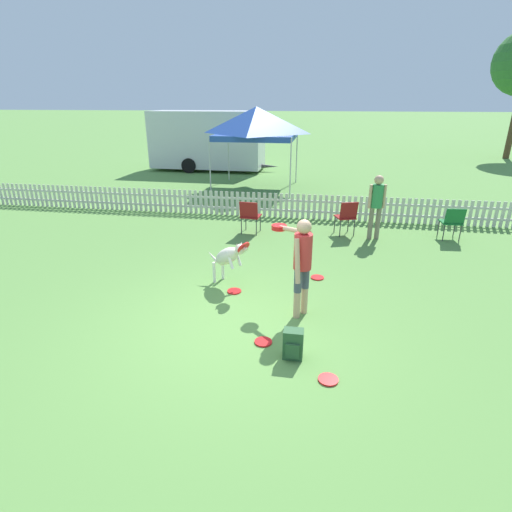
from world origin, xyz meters
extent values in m
plane|color=#5B8C42|center=(0.00, 0.00, 0.00)|extent=(240.00, 240.00, 0.00)
cylinder|color=tan|center=(0.88, 0.44, 0.22)|extent=(0.11, 0.11, 0.45)
cylinder|color=#474C5B|center=(0.88, 0.44, 0.63)|extent=(0.12, 0.12, 0.37)
cylinder|color=tan|center=(0.99, 0.61, 0.22)|extent=(0.11, 0.11, 0.45)
cylinder|color=#474C5B|center=(0.99, 0.61, 0.63)|extent=(0.12, 0.12, 0.37)
cylinder|color=red|center=(0.94, 0.52, 1.09)|extent=(0.39, 0.39, 0.56)
sphere|color=tan|center=(0.94, 0.52, 1.48)|extent=(0.22, 0.22, 0.22)
cylinder|color=tan|center=(0.87, 0.32, 1.01)|extent=(0.15, 0.21, 0.68)
cylinder|color=tan|center=(0.77, 0.88, 1.31)|extent=(0.58, 0.49, 0.14)
cylinder|color=red|center=(0.50, 1.09, 1.25)|extent=(0.25, 0.25, 0.02)
cylinder|color=red|center=(0.50, 1.09, 1.28)|extent=(0.25, 0.25, 0.02)
cylinder|color=red|center=(0.50, 1.09, 1.31)|extent=(0.25, 0.25, 0.02)
ellipsoid|color=beige|center=(-0.48, 1.44, 0.57)|extent=(0.72, 0.62, 0.56)
ellipsoid|color=white|center=(-0.48, 1.44, 0.52)|extent=(0.38, 0.33, 0.27)
sphere|color=beige|center=(-0.19, 1.25, 0.79)|extent=(0.19, 0.19, 0.19)
cone|color=beige|center=(-0.12, 1.21, 0.84)|extent=(0.20, 0.18, 0.16)
cylinder|color=red|center=(-0.12, 1.21, 0.84)|extent=(0.27, 0.30, 0.23)
cone|color=beige|center=(-0.18, 1.31, 0.87)|extent=(0.06, 0.06, 0.08)
cone|color=beige|center=(-0.24, 1.22, 0.87)|extent=(0.06, 0.06, 0.08)
cylinder|color=white|center=(-0.63, 1.67, 0.20)|extent=(0.06, 0.06, 0.41)
cylinder|color=white|center=(-0.75, 1.48, 0.20)|extent=(0.06, 0.06, 0.41)
cylinder|color=white|center=(-0.28, 1.43, 0.57)|extent=(0.19, 0.15, 0.32)
cylinder|color=white|center=(-0.39, 1.26, 0.57)|extent=(0.19, 0.15, 0.32)
cone|color=beige|center=(-0.82, 1.66, 0.46)|extent=(0.28, 0.22, 0.21)
cylinder|color=red|center=(1.18, 2.00, 0.01)|extent=(0.25, 0.25, 0.02)
cylinder|color=red|center=(0.47, -0.37, 0.01)|extent=(0.25, 0.25, 0.02)
cylinder|color=red|center=(-0.29, 1.15, 0.01)|extent=(0.25, 0.25, 0.02)
cylinder|color=red|center=(1.39, -1.05, 0.01)|extent=(0.25, 0.25, 0.02)
cube|color=#2D5633|center=(0.91, -0.64, 0.21)|extent=(0.27, 0.18, 0.42)
cube|color=#2D5633|center=(0.91, -0.75, 0.17)|extent=(0.19, 0.04, 0.21)
cube|color=beige|center=(0.00, 6.16, 0.21)|extent=(23.49, 0.04, 0.06)
cube|color=beige|center=(0.00, 6.16, 0.51)|extent=(23.49, 0.04, 0.06)
cube|color=beige|center=(-9.23, 6.16, 0.36)|extent=(0.09, 0.02, 0.71)
cube|color=beige|center=(-9.07, 6.16, 0.36)|extent=(0.09, 0.02, 0.71)
cube|color=beige|center=(-8.91, 6.16, 0.36)|extent=(0.09, 0.02, 0.71)
cube|color=beige|center=(-8.75, 6.16, 0.36)|extent=(0.09, 0.02, 0.71)
cube|color=beige|center=(-8.59, 6.16, 0.36)|extent=(0.09, 0.02, 0.71)
cube|color=beige|center=(-8.42, 6.16, 0.36)|extent=(0.09, 0.02, 0.71)
cube|color=beige|center=(-8.26, 6.16, 0.36)|extent=(0.09, 0.02, 0.71)
cube|color=beige|center=(-8.10, 6.16, 0.36)|extent=(0.09, 0.02, 0.71)
cube|color=beige|center=(-7.94, 6.16, 0.36)|extent=(0.09, 0.02, 0.71)
cube|color=beige|center=(-7.78, 6.16, 0.36)|extent=(0.09, 0.02, 0.71)
cube|color=beige|center=(-7.61, 6.16, 0.36)|extent=(0.09, 0.02, 0.71)
cube|color=beige|center=(-7.45, 6.16, 0.36)|extent=(0.09, 0.02, 0.71)
cube|color=beige|center=(-7.29, 6.16, 0.36)|extent=(0.09, 0.02, 0.71)
cube|color=beige|center=(-7.13, 6.16, 0.36)|extent=(0.09, 0.02, 0.71)
cube|color=beige|center=(-6.97, 6.16, 0.36)|extent=(0.09, 0.02, 0.71)
cube|color=beige|center=(-6.80, 6.16, 0.36)|extent=(0.09, 0.02, 0.71)
cube|color=beige|center=(-6.64, 6.16, 0.36)|extent=(0.09, 0.02, 0.71)
cube|color=beige|center=(-6.48, 6.16, 0.36)|extent=(0.09, 0.02, 0.71)
cube|color=beige|center=(-6.32, 6.16, 0.36)|extent=(0.09, 0.02, 0.71)
cube|color=beige|center=(-6.16, 6.16, 0.36)|extent=(0.09, 0.02, 0.71)
cube|color=beige|center=(-5.99, 6.16, 0.36)|extent=(0.09, 0.02, 0.71)
cube|color=beige|center=(-5.83, 6.16, 0.36)|extent=(0.09, 0.02, 0.71)
cube|color=beige|center=(-5.67, 6.16, 0.36)|extent=(0.09, 0.02, 0.71)
cube|color=beige|center=(-5.51, 6.16, 0.36)|extent=(0.09, 0.02, 0.71)
cube|color=beige|center=(-5.35, 6.16, 0.36)|extent=(0.09, 0.02, 0.71)
cube|color=beige|center=(-5.18, 6.16, 0.36)|extent=(0.09, 0.02, 0.71)
cube|color=beige|center=(-5.02, 6.16, 0.36)|extent=(0.09, 0.02, 0.71)
cube|color=beige|center=(-4.86, 6.16, 0.36)|extent=(0.09, 0.02, 0.71)
cube|color=beige|center=(-4.70, 6.16, 0.36)|extent=(0.09, 0.02, 0.71)
cube|color=beige|center=(-4.54, 6.16, 0.36)|extent=(0.09, 0.02, 0.71)
cube|color=beige|center=(-4.37, 6.16, 0.36)|extent=(0.09, 0.02, 0.71)
cube|color=beige|center=(-4.21, 6.16, 0.36)|extent=(0.09, 0.02, 0.71)
cube|color=beige|center=(-4.05, 6.16, 0.36)|extent=(0.09, 0.02, 0.71)
cube|color=beige|center=(-3.89, 6.16, 0.36)|extent=(0.09, 0.02, 0.71)
cube|color=beige|center=(-3.73, 6.16, 0.36)|extent=(0.09, 0.02, 0.71)
cube|color=beige|center=(-3.56, 6.16, 0.36)|extent=(0.09, 0.02, 0.71)
cube|color=beige|center=(-3.40, 6.16, 0.36)|extent=(0.09, 0.02, 0.71)
cube|color=beige|center=(-3.24, 6.16, 0.36)|extent=(0.09, 0.02, 0.71)
cube|color=beige|center=(-3.08, 6.16, 0.36)|extent=(0.09, 0.02, 0.71)
cube|color=beige|center=(-2.92, 6.16, 0.36)|extent=(0.09, 0.02, 0.71)
cube|color=beige|center=(-2.75, 6.16, 0.36)|extent=(0.09, 0.02, 0.71)
cube|color=beige|center=(-2.59, 6.16, 0.36)|extent=(0.09, 0.02, 0.71)
cube|color=beige|center=(-2.43, 6.16, 0.36)|extent=(0.09, 0.02, 0.71)
cube|color=beige|center=(-2.27, 6.16, 0.36)|extent=(0.09, 0.02, 0.71)
cube|color=beige|center=(-2.11, 6.16, 0.36)|extent=(0.09, 0.02, 0.71)
cube|color=beige|center=(-1.94, 6.16, 0.36)|extent=(0.09, 0.02, 0.71)
cube|color=beige|center=(-1.78, 6.16, 0.36)|extent=(0.09, 0.02, 0.71)
cube|color=beige|center=(-1.62, 6.16, 0.36)|extent=(0.09, 0.02, 0.71)
cube|color=beige|center=(-1.46, 6.16, 0.36)|extent=(0.09, 0.02, 0.71)
cube|color=beige|center=(-1.30, 6.16, 0.36)|extent=(0.09, 0.02, 0.71)
cube|color=beige|center=(-1.13, 6.16, 0.36)|extent=(0.09, 0.02, 0.71)
cube|color=beige|center=(-0.97, 6.16, 0.36)|extent=(0.09, 0.02, 0.71)
cube|color=beige|center=(-0.81, 6.16, 0.36)|extent=(0.09, 0.02, 0.71)
cube|color=beige|center=(-0.65, 6.16, 0.36)|extent=(0.09, 0.02, 0.71)
cube|color=beige|center=(-0.49, 6.16, 0.36)|extent=(0.09, 0.02, 0.71)
cube|color=beige|center=(-0.32, 6.16, 0.36)|extent=(0.09, 0.02, 0.71)
cube|color=beige|center=(-0.16, 6.16, 0.36)|extent=(0.09, 0.02, 0.71)
cube|color=beige|center=(0.00, 6.16, 0.36)|extent=(0.09, 0.02, 0.71)
cube|color=beige|center=(0.16, 6.16, 0.36)|extent=(0.09, 0.02, 0.71)
cube|color=beige|center=(0.32, 6.16, 0.36)|extent=(0.09, 0.02, 0.71)
cube|color=beige|center=(0.49, 6.16, 0.36)|extent=(0.09, 0.02, 0.71)
cube|color=beige|center=(0.65, 6.16, 0.36)|extent=(0.09, 0.02, 0.71)
cube|color=beige|center=(0.81, 6.16, 0.36)|extent=(0.09, 0.02, 0.71)
cube|color=beige|center=(0.97, 6.16, 0.36)|extent=(0.09, 0.02, 0.71)
cube|color=beige|center=(1.13, 6.16, 0.36)|extent=(0.09, 0.02, 0.71)
cube|color=beige|center=(1.30, 6.16, 0.36)|extent=(0.09, 0.02, 0.71)
cube|color=beige|center=(1.46, 6.16, 0.36)|extent=(0.09, 0.02, 0.71)
cube|color=beige|center=(1.62, 6.16, 0.36)|extent=(0.09, 0.02, 0.71)
cube|color=beige|center=(1.78, 6.16, 0.36)|extent=(0.09, 0.02, 0.71)
cube|color=beige|center=(1.94, 6.16, 0.36)|extent=(0.09, 0.02, 0.71)
cube|color=beige|center=(2.11, 6.16, 0.36)|extent=(0.09, 0.02, 0.71)
cube|color=beige|center=(2.27, 6.16, 0.36)|extent=(0.09, 0.02, 0.71)
cube|color=beige|center=(2.43, 6.16, 0.36)|extent=(0.09, 0.02, 0.71)
cube|color=beige|center=(2.59, 6.16, 0.36)|extent=(0.09, 0.02, 0.71)
cube|color=beige|center=(2.75, 6.16, 0.36)|extent=(0.09, 0.02, 0.71)
cube|color=beige|center=(2.92, 6.16, 0.36)|extent=(0.09, 0.02, 0.71)
cube|color=beige|center=(3.08, 6.16, 0.36)|extent=(0.09, 0.02, 0.71)
cube|color=beige|center=(3.24, 6.16, 0.36)|extent=(0.09, 0.02, 0.71)
cube|color=beige|center=(3.40, 6.16, 0.36)|extent=(0.09, 0.02, 0.71)
cube|color=beige|center=(3.56, 6.16, 0.36)|extent=(0.09, 0.02, 0.71)
cube|color=beige|center=(3.73, 6.16, 0.36)|extent=(0.09, 0.02, 0.71)
cube|color=beige|center=(3.89, 6.16, 0.36)|extent=(0.09, 0.02, 0.71)
cube|color=beige|center=(4.05, 6.16, 0.36)|extent=(0.09, 0.02, 0.71)
cube|color=beige|center=(4.21, 6.16, 0.36)|extent=(0.09, 0.02, 0.71)
cube|color=beige|center=(4.37, 6.16, 0.36)|extent=(0.09, 0.02, 0.71)
cube|color=beige|center=(4.54, 6.16, 0.36)|extent=(0.09, 0.02, 0.71)
cube|color=beige|center=(4.70, 6.16, 0.36)|extent=(0.09, 0.02, 0.71)
cube|color=beige|center=(4.86, 6.16, 0.36)|extent=(0.09, 0.02, 0.71)
cube|color=beige|center=(5.02, 6.16, 0.36)|extent=(0.09, 0.02, 0.71)
cube|color=beige|center=(5.18, 6.16, 0.36)|extent=(0.09, 0.02, 0.71)
cube|color=beige|center=(5.35, 6.16, 0.36)|extent=(0.09, 0.02, 0.71)
cube|color=beige|center=(5.51, 6.16, 0.36)|extent=(0.09, 0.02, 0.71)
cube|color=beige|center=(5.67, 6.16, 0.36)|extent=(0.09, 0.02, 0.71)
cube|color=beige|center=(5.83, 6.16, 0.36)|extent=(0.09, 0.02, 0.71)
cube|color=beige|center=(5.99, 6.16, 0.36)|extent=(0.09, 0.02, 0.71)
cube|color=beige|center=(6.16, 6.16, 0.36)|extent=(0.09, 0.02, 0.71)
cylinder|color=#333338|center=(1.89, 5.10, 0.23)|extent=(0.02, 0.02, 0.46)
cylinder|color=#333338|center=(1.53, 4.97, 0.23)|extent=(0.02, 0.02, 0.46)
cylinder|color=#333338|center=(2.02, 4.75, 0.23)|extent=(0.02, 0.02, 0.46)
cylinder|color=#333338|center=(1.67, 4.61, 0.23)|extent=(0.02, 0.02, 0.46)
cube|color=maroon|center=(1.78, 4.86, 0.46)|extent=(0.58, 0.58, 0.03)
cube|color=maroon|center=(1.85, 4.67, 0.68)|extent=(0.45, 0.24, 0.44)
cylinder|color=#333338|center=(4.52, 5.16, 0.21)|extent=(0.02, 0.02, 0.42)
cylinder|color=#333338|center=(4.13, 5.13, 0.21)|extent=(0.02, 0.02, 0.42)
cylinder|color=#333338|center=(4.55, 4.77, 0.21)|extent=(0.02, 0.02, 0.42)
cylinder|color=#333338|center=(4.16, 4.74, 0.21)|extent=(0.02, 0.02, 0.42)
cube|color=#19662D|center=(4.34, 4.95, 0.42)|extent=(0.49, 0.49, 0.03)
cube|color=#19662D|center=(4.36, 4.74, 0.62)|extent=(0.46, 0.12, 0.40)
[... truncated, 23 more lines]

